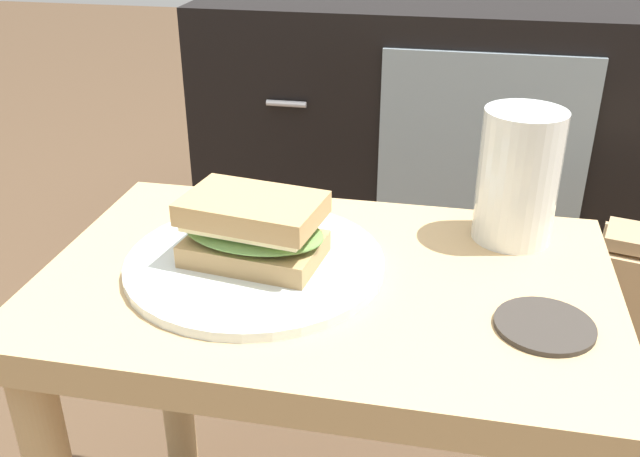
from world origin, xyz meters
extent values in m
cube|color=tan|center=(0.00, 0.00, 0.44)|extent=(0.56, 0.36, 0.04)
cylinder|color=tan|center=(-0.25, 0.14, 0.21)|extent=(0.04, 0.04, 0.43)
cylinder|color=tan|center=(0.25, 0.14, 0.21)|extent=(0.04, 0.04, 0.43)
cube|color=black|center=(0.04, 0.95, 0.29)|extent=(0.96, 0.44, 0.58)
cube|color=#8C9EA8|center=(0.16, 0.72, 0.30)|extent=(0.40, 0.01, 0.44)
cylinder|color=silver|center=(-0.22, 0.72, 0.41)|extent=(0.08, 0.01, 0.01)
cylinder|color=silver|center=(-0.22, 0.72, 0.19)|extent=(0.08, 0.01, 0.01)
cylinder|color=silver|center=(-0.07, 0.00, 0.47)|extent=(0.26, 0.26, 0.01)
cube|color=tan|center=(-0.07, 0.00, 0.48)|extent=(0.14, 0.10, 0.02)
ellipsoid|color=#608C42|center=(-0.07, 0.00, 0.50)|extent=(0.15, 0.11, 0.02)
cube|color=beige|center=(-0.07, 0.00, 0.51)|extent=(0.13, 0.10, 0.01)
cube|color=tan|center=(-0.07, 0.00, 0.53)|extent=(0.14, 0.10, 0.02)
cylinder|color=silver|center=(0.18, 0.12, 0.53)|extent=(0.08, 0.08, 0.14)
cylinder|color=#C67219|center=(0.18, 0.12, 0.52)|extent=(0.08, 0.08, 0.12)
cylinder|color=white|center=(0.18, 0.12, 0.59)|extent=(0.08, 0.08, 0.01)
cylinder|color=#332D28|center=(0.20, -0.05, 0.46)|extent=(0.09, 0.09, 0.01)
camera|label=1|loc=(0.11, -0.59, 0.82)|focal=39.67mm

